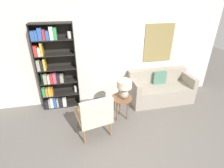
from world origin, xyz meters
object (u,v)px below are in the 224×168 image
(armchair, at_px, (95,114))
(couch, at_px, (160,89))
(table_lamp, at_px, (124,87))
(bookshelf, at_px, (53,70))
(side_table, at_px, (122,100))

(armchair, height_order, couch, armchair)
(couch, xyz_separation_m, table_lamp, (-1.21, -0.64, 0.53))
(bookshelf, xyz_separation_m, side_table, (1.50, -0.86, -0.51))
(bookshelf, bearing_deg, side_table, -30.04)
(bookshelf, height_order, side_table, bookshelf)
(table_lamp, bearing_deg, couch, 27.98)
(armchair, relative_size, couch, 0.56)
(couch, height_order, table_lamp, table_lamp)
(side_table, distance_m, table_lamp, 0.35)
(bookshelf, relative_size, table_lamp, 4.81)
(couch, bearing_deg, armchair, -151.28)
(bookshelf, xyz_separation_m, table_lamp, (1.54, -0.89, -0.17))
(bookshelf, bearing_deg, armchair, -57.49)
(bookshelf, distance_m, table_lamp, 1.79)
(side_table, bearing_deg, armchair, -146.73)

